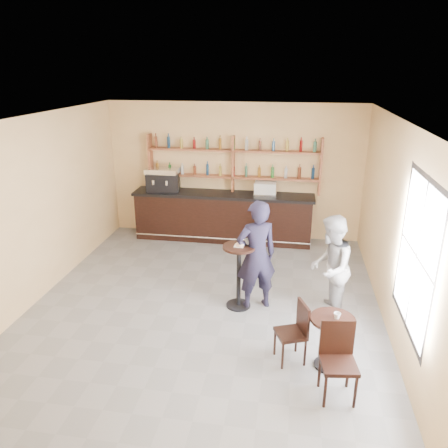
# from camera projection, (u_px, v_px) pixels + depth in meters

# --- Properties ---
(floor) EXTENTS (7.00, 7.00, 0.00)m
(floor) POSITION_uv_depth(u_px,v_px,m) (205.00, 306.00, 7.65)
(floor) COLOR slate
(floor) RESTS_ON ground
(ceiling) EXTENTS (7.00, 7.00, 0.00)m
(ceiling) POSITION_uv_depth(u_px,v_px,m) (202.00, 120.00, 6.56)
(ceiling) COLOR white
(ceiling) RESTS_ON wall_back
(wall_back) EXTENTS (7.00, 0.00, 7.00)m
(wall_back) POSITION_uv_depth(u_px,v_px,m) (234.00, 171.00, 10.35)
(wall_back) COLOR #F5CA8B
(wall_back) RESTS_ON floor
(wall_front) EXTENTS (7.00, 0.00, 7.00)m
(wall_front) POSITION_uv_depth(u_px,v_px,m) (124.00, 350.00, 3.86)
(wall_front) COLOR #F5CA8B
(wall_front) RESTS_ON floor
(wall_left) EXTENTS (0.00, 7.00, 7.00)m
(wall_left) POSITION_uv_depth(u_px,v_px,m) (35.00, 211.00, 7.56)
(wall_left) COLOR #F5CA8B
(wall_left) RESTS_ON floor
(wall_right) EXTENTS (0.00, 7.00, 7.00)m
(wall_right) POSITION_uv_depth(u_px,v_px,m) (397.00, 230.00, 6.66)
(wall_right) COLOR #F5CA8B
(wall_right) RESTS_ON floor
(window_pane) EXTENTS (0.00, 2.00, 2.00)m
(window_pane) POSITION_uv_depth(u_px,v_px,m) (417.00, 256.00, 5.51)
(window_pane) COLOR white
(window_pane) RESTS_ON wall_right
(window_frame) EXTENTS (0.04, 1.70, 2.10)m
(window_frame) POSITION_uv_depth(u_px,v_px,m) (416.00, 256.00, 5.51)
(window_frame) COLOR black
(window_frame) RESTS_ON wall_right
(shelf_unit) EXTENTS (4.00, 0.26, 1.40)m
(shelf_unit) POSITION_uv_depth(u_px,v_px,m) (233.00, 164.00, 10.16)
(shelf_unit) COLOR brown
(shelf_unit) RESTS_ON wall_back
(liquor_bottles) EXTENTS (3.68, 0.10, 1.00)m
(liquor_bottles) POSITION_uv_depth(u_px,v_px,m) (233.00, 157.00, 10.10)
(liquor_bottles) COLOR #8C5919
(liquor_bottles) RESTS_ON shelf_unit
(bar_counter) EXTENTS (4.24, 0.83, 1.15)m
(bar_counter) POSITION_uv_depth(u_px,v_px,m) (223.00, 216.00, 10.41)
(bar_counter) COLOR black
(bar_counter) RESTS_ON floor
(espresso_machine) EXTENTS (0.82, 0.60, 0.54)m
(espresso_machine) POSITION_uv_depth(u_px,v_px,m) (163.00, 180.00, 10.34)
(espresso_machine) COLOR black
(espresso_machine) RESTS_ON bar_counter
(pastry_case) EXTENTS (0.57, 0.48, 0.31)m
(pastry_case) POSITION_uv_depth(u_px,v_px,m) (265.00, 189.00, 10.01)
(pastry_case) COLOR silver
(pastry_case) RESTS_ON bar_counter
(pedestal_table) EXTENTS (0.70, 0.70, 1.14)m
(pedestal_table) POSITION_uv_depth(u_px,v_px,m) (239.00, 277.00, 7.45)
(pedestal_table) COLOR black
(pedestal_table) RESTS_ON floor
(napkin) EXTENTS (0.17, 0.17, 0.00)m
(napkin) POSITION_uv_depth(u_px,v_px,m) (239.00, 246.00, 7.26)
(napkin) COLOR white
(napkin) RESTS_ON pedestal_table
(donut) EXTENTS (0.17, 0.17, 0.05)m
(donut) POSITION_uv_depth(u_px,v_px,m) (240.00, 245.00, 7.24)
(donut) COLOR #E58D53
(donut) RESTS_ON napkin
(cup_pedestal) EXTENTS (0.14, 0.14, 0.09)m
(cup_pedestal) POSITION_uv_depth(u_px,v_px,m) (248.00, 242.00, 7.31)
(cup_pedestal) COLOR white
(cup_pedestal) RESTS_ON pedestal_table
(man_main) EXTENTS (0.83, 0.71, 1.93)m
(man_main) POSITION_uv_depth(u_px,v_px,m) (256.00, 256.00, 7.32)
(man_main) COLOR black
(man_main) RESTS_ON floor
(cafe_table) EXTENTS (0.72, 0.72, 0.77)m
(cafe_table) POSITION_uv_depth(u_px,v_px,m) (331.00, 343.00, 5.99)
(cafe_table) COLOR black
(cafe_table) RESTS_ON floor
(cup_cafe) EXTENTS (0.10, 0.10, 0.09)m
(cup_cafe) POSITION_uv_depth(u_px,v_px,m) (337.00, 316.00, 5.83)
(cup_cafe) COLOR white
(cup_cafe) RESTS_ON cafe_table
(chair_west) EXTENTS (0.50, 0.50, 0.89)m
(chair_west) POSITION_uv_depth(u_px,v_px,m) (291.00, 333.00, 6.10)
(chair_west) COLOR black
(chair_west) RESTS_ON floor
(chair_south) EXTENTS (0.49, 0.49, 1.00)m
(chair_south) POSITION_uv_depth(u_px,v_px,m) (339.00, 364.00, 5.39)
(chair_south) COLOR black
(chair_south) RESTS_ON floor
(patron_second) EXTENTS (0.83, 0.97, 1.76)m
(patron_second) POSITION_uv_depth(u_px,v_px,m) (330.00, 268.00, 7.07)
(patron_second) COLOR #9C9BA0
(patron_second) RESTS_ON floor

